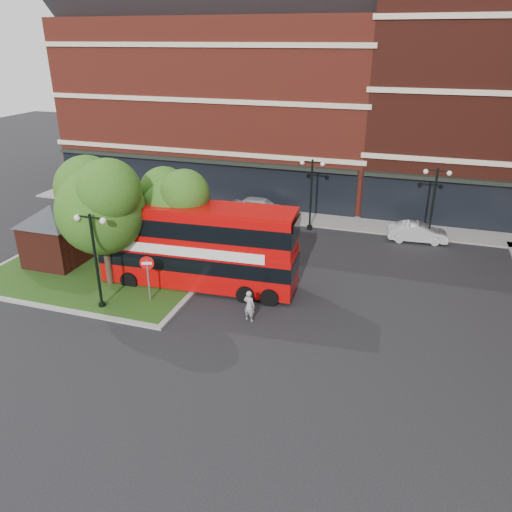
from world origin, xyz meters
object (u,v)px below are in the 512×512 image
(car_silver, at_px, (261,207))
(bus, at_px, (197,241))
(woman, at_px, (249,306))
(car_white, at_px, (417,232))

(car_silver, bearing_deg, bus, 178.02)
(bus, xyz_separation_m, woman, (3.79, -2.67, -1.85))
(car_white, bearing_deg, bus, 127.48)
(bus, bearing_deg, car_white, 39.55)
(bus, height_order, car_white, bus)
(bus, height_order, woman, bus)
(bus, relative_size, car_silver, 2.38)
(car_white, bearing_deg, car_silver, 76.91)
(car_silver, relative_size, car_white, 1.17)
(bus, xyz_separation_m, car_silver, (-0.24, 11.96, -1.88))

